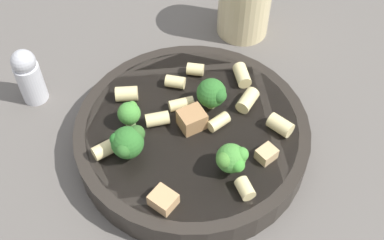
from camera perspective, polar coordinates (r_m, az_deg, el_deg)
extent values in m
plane|color=#5B5651|center=(0.57, 0.00, -2.97)|extent=(2.00, 2.00, 0.00)
cylinder|color=#28231E|center=(0.56, 0.00, -1.85)|extent=(0.27, 0.27, 0.04)
cylinder|color=beige|center=(0.55, 0.00, -0.86)|extent=(0.24, 0.24, 0.01)
torus|color=#28231E|center=(0.54, 0.00, -0.79)|extent=(0.26, 0.26, 0.00)
cylinder|color=#93B766|center=(0.56, 2.25, 2.06)|extent=(0.01, 0.01, 0.01)
sphere|color=#2D6B28|center=(0.55, 2.31, 3.22)|extent=(0.03, 0.03, 0.03)
sphere|color=#2C6028|center=(0.55, 1.67, 4.02)|extent=(0.02, 0.02, 0.02)
sphere|color=#296226|center=(0.54, 3.24, 2.91)|extent=(0.02, 0.02, 0.02)
cylinder|color=#93B766|center=(0.52, -7.47, -3.76)|extent=(0.01, 0.01, 0.01)
sphere|color=#2D6B28|center=(0.51, -7.66, -2.67)|extent=(0.03, 0.03, 0.03)
sphere|color=#286D27|center=(0.50, -8.96, -2.26)|extent=(0.01, 0.01, 0.01)
sphere|color=#2F6427|center=(0.50, -8.11, -3.48)|extent=(0.02, 0.02, 0.02)
sphere|color=#2F5B25|center=(0.51, -6.58, -1.59)|extent=(0.02, 0.02, 0.02)
cylinder|color=#84AD60|center=(0.54, -7.33, -0.14)|extent=(0.01, 0.01, 0.01)
sphere|color=#478E38|center=(0.53, -7.47, 0.78)|extent=(0.03, 0.03, 0.03)
sphere|color=#4A8D33|center=(0.54, -6.96, 1.67)|extent=(0.01, 0.01, 0.01)
sphere|color=#4A8E35|center=(0.53, -7.09, 1.73)|extent=(0.01, 0.01, 0.01)
cylinder|color=#9EC175|center=(0.51, 4.52, -5.51)|extent=(0.01, 0.01, 0.01)
sphere|color=#478E38|center=(0.49, 4.63, -4.53)|extent=(0.03, 0.03, 0.03)
sphere|color=#469238|center=(0.49, 5.83, -4.08)|extent=(0.02, 0.02, 0.02)
sphere|color=#409333|center=(0.49, 5.45, -5.35)|extent=(0.01, 0.01, 0.01)
sphere|color=#488432|center=(0.48, 3.84, -4.76)|extent=(0.02, 0.02, 0.02)
cylinder|color=beige|center=(0.58, -2.00, 4.54)|extent=(0.02, 0.02, 0.01)
cylinder|color=beige|center=(0.59, 0.39, 6.02)|extent=(0.02, 0.02, 0.01)
cylinder|color=beige|center=(0.59, 5.95, 5.30)|extent=(0.03, 0.03, 0.02)
cylinder|color=beige|center=(0.54, -4.14, 0.11)|extent=(0.03, 0.03, 0.02)
cylinder|color=beige|center=(0.56, 6.60, 2.33)|extent=(0.02, 0.03, 0.02)
cylinder|color=beige|center=(0.49, 6.30, -8.07)|extent=(0.02, 0.03, 0.01)
cylinder|color=beige|center=(0.52, -10.50, -3.53)|extent=(0.03, 0.03, 0.02)
cylinder|color=beige|center=(0.57, -7.75, 3.10)|extent=(0.03, 0.03, 0.02)
cylinder|color=beige|center=(0.54, 10.42, -0.61)|extent=(0.03, 0.03, 0.02)
cylinder|color=beige|center=(0.54, 3.16, -0.22)|extent=(0.03, 0.03, 0.01)
cylinder|color=beige|center=(0.56, -1.27, 1.92)|extent=(0.03, 0.03, 0.01)
cube|color=tan|center=(0.52, 8.82, -4.01)|extent=(0.03, 0.03, 0.01)
cube|color=#A87A4C|center=(0.53, 0.30, -0.02)|extent=(0.04, 0.04, 0.02)
cube|color=tan|center=(0.48, -3.83, -9.30)|extent=(0.03, 0.03, 0.01)
cylinder|color=beige|center=(0.70, 6.07, 12.05)|extent=(0.06, 0.06, 0.05)
cylinder|color=silver|center=(0.63, -18.53, 4.24)|extent=(0.03, 0.03, 0.06)
sphere|color=#B7B7BC|center=(0.61, -19.37, 6.55)|extent=(0.03, 0.03, 0.03)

